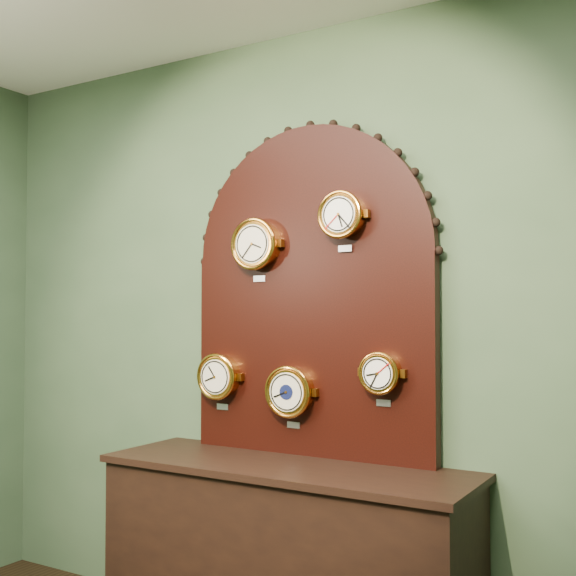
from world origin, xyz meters
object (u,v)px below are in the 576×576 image
Objects in this scene: arabic_clock at (342,215)px; barometer at (290,392)px; display_board at (311,279)px; roman_clock at (256,244)px; hygrometer at (219,376)px; shop_counter at (286,566)px; tide_clock at (381,373)px.

arabic_clock reaches higher than barometer.
roman_clock is at bearing -165.30° from display_board.
roman_clock is 0.66m from hygrometer.
roman_clock is 1.03× the size of barometer.
shop_counter is 1.25m from display_board.
display_board is at bearing 170.04° from tide_clock.
display_board reaches higher than arabic_clock.
roman_clock is at bearing -179.85° from tide_clock.
tide_clock reaches higher than hygrometer.
arabic_clock is at bearing -179.73° from tide_clock.
shop_counter is 1.52m from arabic_clock.
arabic_clock is at bearing 38.52° from shop_counter.
hygrometer is 0.40m from barometer.
display_board is 0.52m from barometer.
display_board is at bearing 8.11° from hygrometer.
barometer is 0.45m from tide_clock.
arabic_clock is at bearing -18.93° from display_board.
arabic_clock is 1.13× the size of tide_clock.
display_board is at bearing 90.00° from shop_counter.
arabic_clock is 0.98m from hygrometer.
display_board is 5.34× the size of barometer.
hygrometer is at bearing -179.92° from tide_clock.
barometer is (0.40, -0.00, -0.05)m from hygrometer.
barometer reaches higher than shop_counter.
hygrometer is at bearing -179.98° from arabic_clock.
arabic_clock is at bearing 0.02° from hygrometer.
display_board reaches higher than tide_clock.
arabic_clock is 0.70m from tide_clock.
display_board is 5.17× the size of roman_clock.
barometer is (-0.07, -0.07, -0.51)m from display_board.
arabic_clock is (0.19, 0.15, 1.50)m from shop_counter.
display_board is 5.59× the size of hygrometer.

